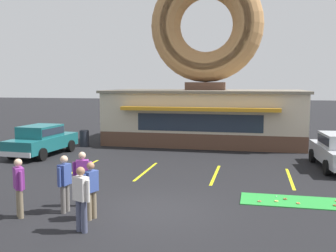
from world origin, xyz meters
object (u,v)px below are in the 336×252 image
at_px(pedestrian_clipboard_woman, 19,185).
at_px(golf_ball, 276,197).
at_px(pedestrian_hooded_kid, 81,196).
at_px(trash_bin, 84,138).
at_px(pedestrian_blue_sweater_man, 91,188).
at_px(pedestrian_crossing_woman, 83,176).
at_px(car_teal, 42,139).
at_px(pedestrian_beanie_man, 65,181).

bearing_deg(pedestrian_clipboard_woman, golf_ball, 26.00).
relative_size(pedestrian_hooded_kid, trash_bin, 1.75).
bearing_deg(pedestrian_blue_sweater_man, trash_bin, 115.36).
bearing_deg(trash_bin, pedestrian_hooded_kid, -65.78).
relative_size(golf_ball, pedestrian_crossing_woman, 0.02).
bearing_deg(golf_ball, pedestrian_blue_sweater_man, -148.00).
bearing_deg(golf_ball, pedestrian_hooded_kid, -140.35).
distance_m(car_teal, pedestrian_clipboard_woman, 9.95).
height_order(golf_ball, pedestrian_hooded_kid, pedestrian_hooded_kid).
height_order(pedestrian_blue_sweater_man, pedestrian_crossing_woman, pedestrian_crossing_woman).
bearing_deg(pedestrian_blue_sweater_man, pedestrian_clipboard_woman, -171.93).
height_order(golf_ball, pedestrian_blue_sweater_man, pedestrian_blue_sweater_man).
height_order(golf_ball, pedestrian_beanie_man, pedestrian_beanie_man).
height_order(car_teal, trash_bin, car_teal).
bearing_deg(pedestrian_blue_sweater_man, pedestrian_hooded_kid, -81.55).
xyz_separation_m(car_teal, trash_bin, (0.95, 3.20, -0.37)).
xyz_separation_m(golf_ball, pedestrian_clipboard_woman, (-7.24, -3.53, 0.89)).
bearing_deg(pedestrian_clipboard_woman, pedestrian_blue_sweater_man, 8.07).
xyz_separation_m(pedestrian_beanie_man, trash_bin, (-4.59, 11.40, -0.45)).
distance_m(golf_ball, pedestrian_beanie_man, 6.87).
height_order(pedestrian_clipboard_woman, pedestrian_beanie_man, pedestrian_beanie_man).
height_order(pedestrian_blue_sweater_man, trash_bin, pedestrian_blue_sweater_man).
xyz_separation_m(golf_ball, pedestrian_blue_sweater_man, (-5.18, -3.24, 0.85)).
xyz_separation_m(car_teal, pedestrian_beanie_man, (5.54, -8.20, 0.08)).
bearing_deg(pedestrian_beanie_man, golf_ball, 24.73).
distance_m(pedestrian_blue_sweater_man, trash_bin, 13.05).
bearing_deg(trash_bin, pedestrian_beanie_man, -68.08).
xyz_separation_m(car_teal, pedestrian_blue_sweater_man, (6.54, -8.59, 0.03)).
relative_size(car_teal, pedestrian_clipboard_woman, 2.74).
bearing_deg(car_teal, pedestrian_crossing_woman, -52.42).
bearing_deg(pedestrian_beanie_man, car_teal, 124.03).
distance_m(car_teal, pedestrian_hooded_kid, 11.64).
xyz_separation_m(golf_ball, pedestrian_hooded_kid, (-5.04, -4.18, 0.90)).
relative_size(golf_ball, pedestrian_hooded_kid, 0.02).
relative_size(pedestrian_hooded_kid, pedestrian_crossing_woman, 1.00).
bearing_deg(golf_ball, car_teal, 155.46).
bearing_deg(pedestrian_blue_sweater_man, golf_ball, 32.00).
distance_m(golf_ball, pedestrian_blue_sweater_man, 6.17).
xyz_separation_m(pedestrian_clipboard_woman, pedestrian_beanie_man, (1.06, 0.68, 0.01)).
relative_size(pedestrian_clipboard_woman, pedestrian_beanie_man, 1.00).
distance_m(car_teal, pedestrian_blue_sweater_man, 10.80).
distance_m(pedestrian_blue_sweater_man, pedestrian_hooded_kid, 0.95).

